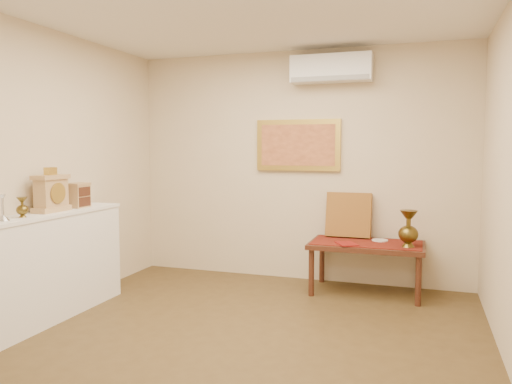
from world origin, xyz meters
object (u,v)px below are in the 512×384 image
at_px(wooden_chest, 78,195).
at_px(low_table, 367,249).
at_px(display_ledge, 38,269).
at_px(mantel_clock, 51,193).
at_px(brass_urn_tall, 409,225).

distance_m(wooden_chest, low_table, 3.04).
xyz_separation_m(display_ledge, mantel_clock, (-0.01, 0.21, 0.66)).
height_order(brass_urn_tall, wooden_chest, wooden_chest).
distance_m(display_ledge, mantel_clock, 0.70).
distance_m(brass_urn_tall, wooden_chest, 3.33).
bearing_deg(display_ledge, mantel_clock, 91.72).
distance_m(mantel_clock, wooden_chest, 0.36).
xyz_separation_m(brass_urn_tall, low_table, (-0.43, 0.12, -0.30)).
height_order(wooden_chest, low_table, wooden_chest).
xyz_separation_m(brass_urn_tall, display_ledge, (-3.10, -1.76, -0.30)).
relative_size(brass_urn_tall, low_table, 0.38).
relative_size(brass_urn_tall, mantel_clock, 1.11).
height_order(mantel_clock, wooden_chest, mantel_clock).
height_order(display_ledge, wooden_chest, wooden_chest).
bearing_deg(wooden_chest, low_table, 26.15).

